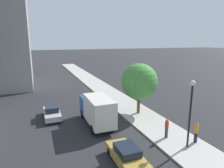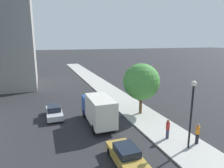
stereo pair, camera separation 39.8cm
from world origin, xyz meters
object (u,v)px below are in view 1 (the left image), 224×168
Objects in this scene: street_lamp at (191,104)px; car_silver at (52,112)px; street_tree at (139,82)px; car_gold at (127,155)px; pedestrian_red_shirt at (167,128)px; box_truck at (97,109)px; pedestrian_orange_shirt at (196,132)px.

street_lamp is 1.36× the size of car_silver.
street_tree reaches higher than car_silver.
car_gold is 5.47m from pedestrian_red_shirt.
street_tree is 6.29m from box_truck.
street_lamp is at bearing -71.24° from pedestrian_red_shirt.
car_gold is (-5.71, -8.71, -3.39)m from street_tree.
car_silver is at bearing 138.88° from box_truck.
car_gold is (4.34, -11.20, 0.01)m from car_silver.
street_lamp is at bearing -47.79° from car_silver.
pedestrian_orange_shirt is at bearing -81.79° from street_tree.
pedestrian_orange_shirt is at bearing 3.99° from car_gold.
street_tree is at bearing 89.93° from street_lamp.
car_gold is 6.92m from pedestrian_orange_shirt.
car_gold is at bearing -178.65° from street_lamp.
box_truck is (-5.71, -1.29, -2.30)m from street_tree.
box_truck is at bearing 134.84° from pedestrian_orange_shirt.
pedestrian_red_shirt is (5.02, 2.13, 0.38)m from car_gold.
street_tree is (0.01, 8.57, 0.19)m from street_lamp.
street_tree is at bearing -13.96° from car_silver.
car_gold is 7.49m from box_truck.
pedestrian_red_shirt is at bearing 138.71° from pedestrian_orange_shirt.
pedestrian_orange_shirt reaches higher than car_silver.
street_lamp reaches higher than box_truck.
box_truck is 3.62× the size of pedestrian_red_shirt.
street_tree reaches higher than pedestrian_orange_shirt.
car_silver is 0.97× the size of car_gold.
pedestrian_red_shirt is (5.02, -5.29, -0.71)m from box_truck.
car_silver is 2.33× the size of pedestrian_orange_shirt.
street_lamp is 0.87× the size of box_truck.
street_tree is 7.27m from pedestrian_red_shirt.
pedestrian_red_shirt is (-0.69, -6.58, -3.00)m from street_tree.
box_truck is at bearing 90.00° from car_gold.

